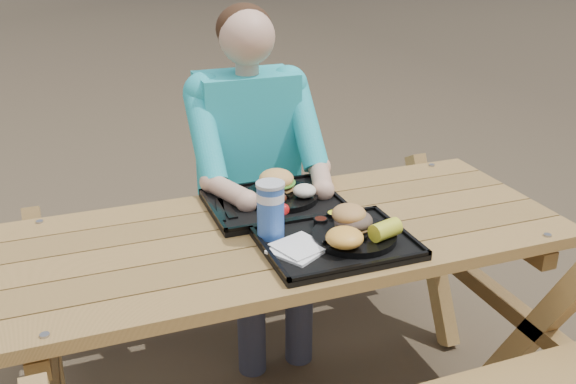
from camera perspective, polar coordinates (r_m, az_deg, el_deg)
name	(u,v)px	position (r m, az deg, el deg)	size (l,w,h in m)	color
picnic_table	(288,326)	(2.26, 0.00, -11.85)	(1.80, 1.49, 0.75)	#999999
tray_near	(337,244)	(1.96, 4.36, -4.64)	(0.45, 0.35, 0.02)	black
tray_far	(274,204)	(2.23, -1.24, -1.06)	(0.45, 0.35, 0.02)	black
plate_near	(354,236)	(1.97, 5.89, -3.91)	(0.26, 0.26, 0.02)	black
plate_far	(281,196)	(2.24, -0.61, -0.38)	(0.26, 0.26, 0.02)	black
napkin_stack	(298,249)	(1.89, 0.87, -5.10)	(0.14, 0.14, 0.02)	white
soda_cup	(271,211)	(1.95, -1.56, -1.74)	(0.08, 0.08, 0.17)	#1646A9
condiment_bbq	(321,222)	(2.04, 2.91, -2.70)	(0.04, 0.04, 0.03)	black
condiment_mustard	(334,217)	(2.08, 4.15, -2.21)	(0.05, 0.05, 0.03)	yellow
sandwich	(354,211)	(1.97, 5.87, -1.66)	(0.11, 0.11, 0.12)	#C28644
mac_cheese	(345,238)	(1.88, 5.06, -4.06)	(0.11, 0.11, 0.06)	#FEB843
corn_cob	(385,230)	(1.94, 8.64, -3.34)	(0.09, 0.09, 0.06)	yellow
cutlery_far	(227,207)	(2.18, -5.44, -1.38)	(0.03, 0.18, 0.01)	black
burger	(276,175)	(2.25, -1.05, 1.55)	(0.13, 0.13, 0.11)	#F2AB55
baked_beans	(275,198)	(2.16, -1.13, -0.55)	(0.08, 0.08, 0.03)	#4A1D0E
potato_salad	(305,191)	(2.20, 1.48, 0.11)	(0.08, 0.08, 0.04)	white
diner	(250,192)	(2.63, -3.38, -0.03)	(0.48, 0.84, 1.28)	#1AB3BB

